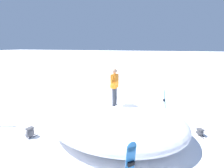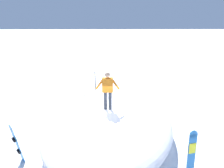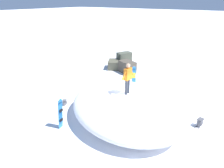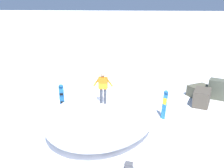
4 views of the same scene
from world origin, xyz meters
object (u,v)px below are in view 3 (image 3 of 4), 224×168
snowboard_secondary_upright (134,78)px  backpack_far (65,102)px  snowboarder_standing (128,77)px  snowboard_primary_upright (61,113)px  backpack_near (200,122)px

snowboard_secondary_upright → backpack_far: (-4.41, 2.29, -0.70)m
snowboarder_standing → snowboard_primary_upright: size_ratio=0.97×
snowboarder_standing → backpack_far: 4.46m
snowboard_primary_upright → backpack_far: snowboard_primary_upright is taller
snowboard_primary_upright → backpack_far: bearing=45.6°
snowboard_secondary_upright → backpack_far: size_ratio=3.33×
snowboarder_standing → snowboard_primary_upright: (-2.75, 2.07, -1.49)m
snowboarder_standing → backpack_far: size_ratio=3.25×
snowboarder_standing → snowboard_primary_upright: bearing=143.1°
snowboard_primary_upright → backpack_near: 6.97m
snowboard_primary_upright → backpack_near: (4.15, -5.56, -0.63)m
snowboarder_standing → backpack_near: bearing=-68.1°
snowboard_primary_upright → snowboard_secondary_upright: 6.06m
snowboarder_standing → snowboard_secondary_upright: bearing=23.6°
snowboarder_standing → backpack_near: snowboarder_standing is taller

